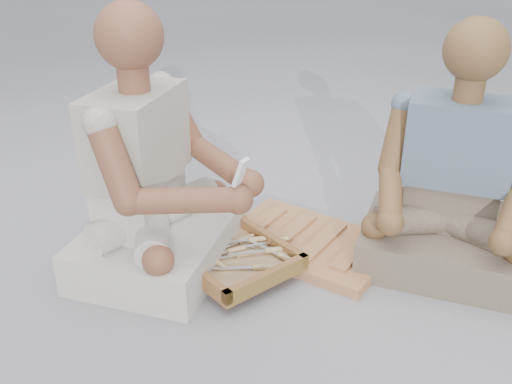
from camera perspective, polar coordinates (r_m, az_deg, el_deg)
The scene contains 28 objects.
ground at distance 2.19m, azimuth -0.84°, elevation -9.39°, with size 60.00×60.00×0.00m, color #9B9BA0.
carved_panel at distance 2.42m, azimuth 5.16°, elevation -5.08°, with size 0.67×0.45×0.04m, color #9D653C.
tool_tray at distance 2.25m, azimuth -2.68°, elevation -6.32°, with size 0.60×0.54×0.06m.
chisel_0 at distance 2.25m, azimuth -2.49°, elevation -5.91°, with size 0.14×0.19×0.02m.
chisel_1 at distance 2.31m, azimuth -0.36°, elevation -4.80°, with size 0.18×0.16×0.02m.
chisel_2 at distance 2.30m, azimuth 1.88°, elevation -4.95°, with size 0.16×0.18×0.02m.
chisel_3 at distance 2.25m, azimuth 2.17°, elevation -6.13°, with size 0.22×0.04×0.02m.
chisel_4 at distance 2.21m, azimuth -3.97°, elevation -6.95°, with size 0.21×0.10×0.02m.
chisel_5 at distance 2.24m, azimuth -1.66°, elevation -6.27°, with size 0.16×0.18×0.02m.
chisel_6 at distance 2.16m, azimuth 0.06°, elevation -7.56°, with size 0.20×0.13×0.02m.
chisel_7 at distance 2.22m, azimuth 2.58°, elevation -6.41°, with size 0.22×0.07×0.02m.
chisel_8 at distance 2.25m, azimuth 1.28°, elevation -5.85°, with size 0.18×0.16×0.02m.
chisel_9 at distance 2.32m, azimuth -1.42°, elevation -4.87°, with size 0.10×0.21×0.02m.
wood_chip_0 at distance 2.29m, azimuth -10.77°, elevation -8.17°, with size 0.02×0.01×0.00m, color tan.
wood_chip_1 at distance 2.38m, azimuth -5.40°, elevation -6.26°, with size 0.02×0.01×0.00m, color tan.
wood_chip_2 at distance 2.62m, azimuth -2.92°, elevation -2.82°, with size 0.02×0.01×0.00m, color tan.
wood_chip_3 at distance 2.34m, azimuth 2.04°, elevation -6.77°, with size 0.02×0.01×0.00m, color tan.
wood_chip_4 at distance 2.38m, azimuth 0.47°, elevation -6.11°, with size 0.02×0.01×0.00m, color tan.
wood_chip_5 at distance 2.46m, azimuth -7.68°, elevation -5.26°, with size 0.02×0.01×0.00m, color tan.
wood_chip_6 at distance 2.22m, azimuth -1.24°, elevation -8.81°, with size 0.02×0.01×0.00m, color tan.
wood_chip_7 at distance 2.30m, azimuth 2.85°, elevation -7.54°, with size 0.02×0.01×0.00m, color tan.
wood_chip_8 at distance 2.25m, azimuth -11.13°, elevation -8.79°, with size 0.02×0.01×0.00m, color tan.
wood_chip_9 at distance 2.61m, azimuth -1.10°, elevation -2.98°, with size 0.02×0.01×0.00m, color tan.
wood_chip_10 at distance 2.56m, azimuth -2.81°, elevation -3.56°, with size 0.02×0.01×0.00m, color tan.
wood_chip_11 at distance 2.56m, azimuth 0.43°, elevation -3.65°, with size 0.02×0.01×0.00m, color tan.
craftsman at distance 2.20m, azimuth -10.24°, elevation 0.74°, with size 0.74×0.75×1.02m.
companion at distance 2.29m, azimuth 18.99°, elevation 0.09°, with size 0.69×0.58×0.96m.
mobile_phone at distance 1.94m, azimuth -1.56°, elevation 1.98°, with size 0.05×0.05×0.11m.
Camera 1 is at (0.90, -1.53, 1.29)m, focal length 40.00 mm.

